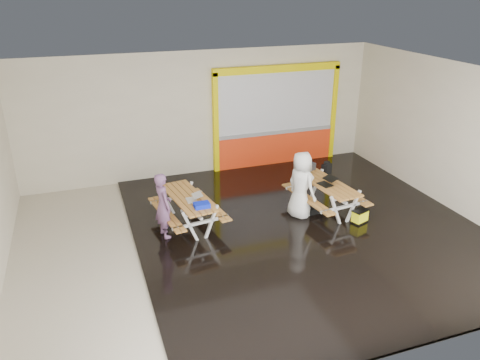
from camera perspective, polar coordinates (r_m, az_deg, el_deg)
name	(u,v)px	position (r m, az deg, el deg)	size (l,w,h in m)	color
room	(255,162)	(9.64, 1.77, 2.13)	(10.02, 8.02, 3.52)	beige
deck	(305,227)	(10.84, 7.87, -5.65)	(7.50, 7.98, 0.05)	black
kiosk	(276,119)	(14.00, 4.43, 7.42)	(3.88, 0.16, 3.00)	#F73B13
picnic_table_left	(188,204)	(10.60, -6.32, -2.89)	(1.54, 2.05, 0.75)	#BD7D33
picnic_table_right	(326,189)	(11.41, 10.38, -1.14)	(1.52, 2.06, 0.77)	#BD7D33
person_left	(163,205)	(10.12, -9.29, -3.04)	(0.53, 0.35, 1.45)	#734B73
person_right	(301,185)	(11.00, 7.41, -0.66)	(0.80, 0.52, 1.63)	white
laptop_left	(194,198)	(10.33, -5.64, -2.21)	(0.34, 0.31, 0.15)	silver
laptop_right	(327,182)	(11.23, 10.48, -0.27)	(0.45, 0.42, 0.16)	black
blue_pouch	(202,205)	(10.00, -4.64, -3.05)	(0.33, 0.23, 0.10)	#0C22DD
toolbox	(308,167)	(11.96, 8.20, 1.56)	(0.44, 0.33, 0.23)	black
backpack	(326,170)	(12.29, 10.43, 1.23)	(0.30, 0.26, 0.42)	black
dark_case	(314,209)	(11.46, 8.94, -3.51)	(0.38, 0.29, 0.14)	black
fluke_bag	(360,216)	(11.16, 14.32, -4.29)	(0.42, 0.34, 0.31)	black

